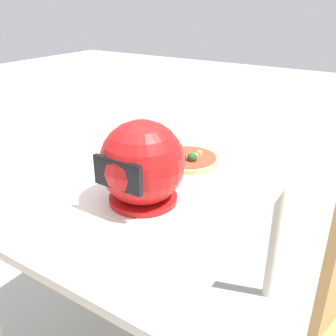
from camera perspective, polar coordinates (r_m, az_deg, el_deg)
The scene contains 5 objects.
ground_plane at distance 1.82m, azimuth -2.75°, elevation -23.17°, with size 14.00×14.00×0.00m, color #9E9E99.
dining_table at distance 1.41m, azimuth -3.28°, elevation -5.39°, with size 0.86×1.09×0.73m.
pizza_plate at distance 1.51m, azimuth 3.04°, elevation 0.83°, with size 0.32×0.32×0.01m, color white.
pizza at distance 1.50m, azimuth 2.93°, elevation 1.53°, with size 0.26×0.26×0.06m.
motorcycle_helmet at distance 1.19m, azimuth -4.01°, elevation 0.54°, with size 0.28×0.28×0.28m.
Camera 1 is at (-0.73, 0.98, 1.35)m, focal length 39.69 mm.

